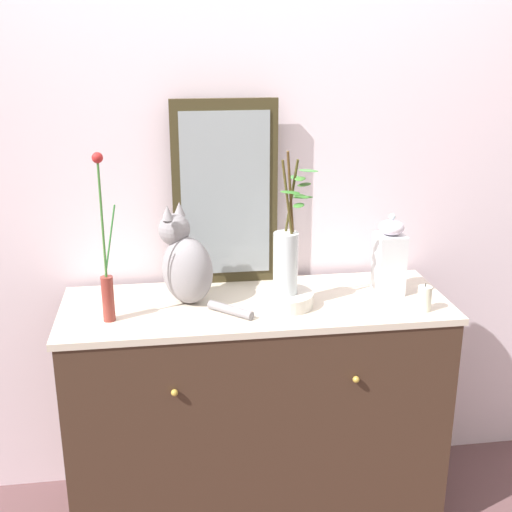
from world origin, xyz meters
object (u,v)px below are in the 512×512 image
Objects in this scene: sideboard at (256,410)px; bowl_porcelain at (285,299)px; vase_glass_clear at (287,256)px; jar_lidded_porcelain at (389,258)px; mirror_leaning at (225,194)px; cat_sitting at (186,263)px; candle_pillar at (424,298)px; vase_slim_green at (106,275)px.

sideboard is 6.90× the size of bowl_porcelain.
jar_lidded_porcelain is at bearing 9.98° from vase_glass_clear.
jar_lidded_porcelain is (0.60, -0.21, -0.22)m from mirror_leaning.
cat_sitting reaches higher than jar_lidded_porcelain.
cat_sitting is 3.56× the size of candle_pillar.
mirror_leaning is 3.47× the size of bowl_porcelain.
candle_pillar is at bearing -30.43° from mirror_leaning.
mirror_leaning is 2.30× the size of jar_lidded_porcelain.
vase_glass_clear is 1.67× the size of jar_lidded_porcelain.
candle_pillar is at bearing -15.28° from sideboard.
mirror_leaning is at bearing 49.17° from cat_sitting.
mirror_leaning is at bearing 123.98° from vase_glass_clear.
vase_glass_clear is (0.00, -0.00, 0.16)m from bowl_porcelain.
mirror_leaning reaches higher than vase_slim_green.
vase_glass_clear is 0.51m from candle_pillar.
jar_lidded_porcelain reaches higher than bowl_porcelain.
mirror_leaning is 0.84m from candle_pillar.
mirror_leaning reaches higher than jar_lidded_porcelain.
vase_glass_clear is at bearing -13.95° from cat_sitting.
bowl_porcelain is at bearing -23.91° from sideboard.
vase_glass_clear is at bearing -32.85° from bowl_porcelain.
vase_slim_green is (-0.27, -0.13, 0.01)m from cat_sitting.
cat_sitting is at bearing 166.46° from candle_pillar.
jar_lidded_porcelain is 3.03× the size of candle_pillar.
sideboard is 2.73× the size of vase_glass_clear.
vase_slim_green is 1.04m from jar_lidded_porcelain.
vase_slim_green is at bearing -154.57° from cat_sitting.
vase_slim_green is 1.11m from candle_pillar.
cat_sitting reaches higher than sideboard.
vase_glass_clear reaches higher than bowl_porcelain.
jar_lidded_porcelain is at bearing 6.25° from vase_slim_green.
vase_slim_green is at bearing -176.03° from bowl_porcelain.
jar_lidded_porcelain reaches higher than sideboard.
candle_pillar is at bearing -3.70° from vase_slim_green.
sideboard is 4.57× the size of jar_lidded_porcelain.
sideboard is at bearing 9.51° from vase_slim_green.
cat_sitting is (-0.25, 0.04, 0.61)m from sideboard.
cat_sitting is 0.76m from jar_lidded_porcelain.
vase_slim_green is at bearing -173.75° from jar_lidded_porcelain.
mirror_leaning is at bearing 160.79° from jar_lidded_porcelain.
candle_pillar is (1.11, -0.07, -0.12)m from vase_slim_green.
bowl_porcelain is (0.35, -0.09, -0.13)m from cat_sitting.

